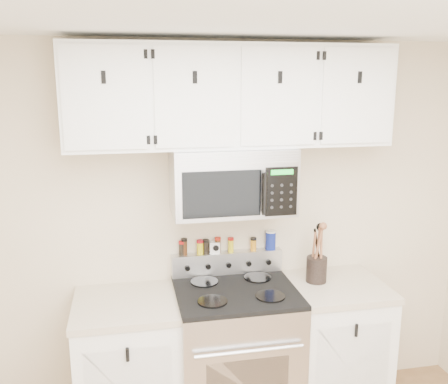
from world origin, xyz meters
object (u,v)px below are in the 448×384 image
object	(u,v)px
microwave	(232,180)
utensil_crock	(317,267)
range	(236,355)
salt_canister	(271,240)

from	to	relation	value
microwave	utensil_crock	xyz separation A→B (m)	(0.57, -0.04, -0.61)
microwave	utensil_crock	world-z (taller)	microwave
range	microwave	xyz separation A→B (m)	(0.00, 0.13, 1.14)
microwave	range	bearing A→B (deg)	-90.23
microwave	utensil_crock	distance (m)	0.84
microwave	salt_canister	size ratio (longest dim) A/B	5.79
microwave	salt_canister	bearing A→B (deg)	26.87
utensil_crock	salt_canister	world-z (taller)	utensil_crock
range	utensil_crock	size ratio (longest dim) A/B	2.75
range	salt_canister	size ratio (longest dim) A/B	8.38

